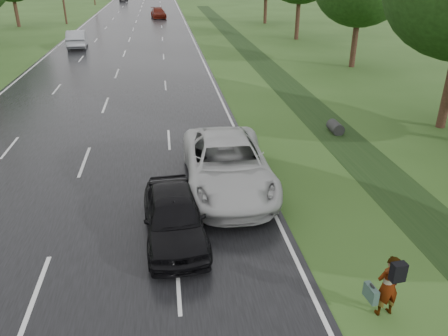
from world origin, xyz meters
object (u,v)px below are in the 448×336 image
pedestrian (387,285)px  white_pickup (227,164)px  dark_sedan (174,216)px  silver_sedan (77,39)px

pedestrian → white_pickup: (-2.68, 6.75, 0.10)m
pedestrian → dark_sedan: bearing=-45.2°
pedestrian → silver_sedan: size_ratio=0.33×
silver_sedan → dark_sedan: bearing=97.9°
dark_sedan → silver_sedan: bearing=100.3°
white_pickup → pedestrian: bearing=-67.3°
silver_sedan → pedestrian: bearing=103.2°
white_pickup → silver_sedan: (-10.17, 30.87, -0.08)m
pedestrian → white_pickup: 7.26m
white_pickup → silver_sedan: bearing=109.3°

